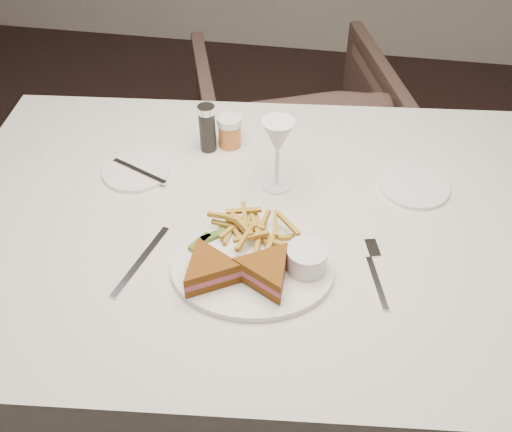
{
  "coord_description": "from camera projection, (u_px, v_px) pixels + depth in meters",
  "views": [
    {
      "loc": [
        0.5,
        -0.7,
        1.6
      ],
      "look_at": [
        0.36,
        0.14,
        0.8
      ],
      "focal_mm": 40.0,
      "sensor_mm": 36.0,
      "label": 1
    }
  ],
  "objects": [
    {
      "name": "table",
      "position": [
        259.0,
        322.0,
        1.49
      ],
      "size": [
        1.49,
        1.07,
        0.75
      ],
      "primitive_type": "cube",
      "rotation": [
        0.0,
        0.0,
        0.1
      ],
      "color": "silver",
      "rests_on": "ground"
    },
    {
      "name": "table_setting",
      "position": [
        255.0,
        223.0,
        1.17
      ],
      "size": [
        0.81,
        0.59,
        0.18
      ],
      "color": "white",
      "rests_on": "table"
    },
    {
      "name": "chair_far",
      "position": [
        291.0,
        130.0,
        2.18
      ],
      "size": [
        0.85,
        0.83,
        0.7
      ],
      "primitive_type": "imported",
      "rotation": [
        0.0,
        0.0,
        3.47
      ],
      "color": "#47322B",
      "rests_on": "ground"
    }
  ]
}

